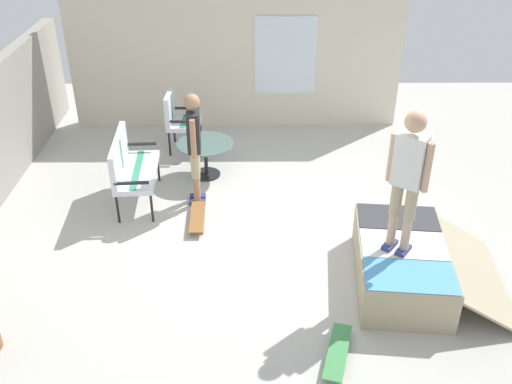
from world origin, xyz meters
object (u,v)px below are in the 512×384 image
object	(u,v)px
skate_ramp	(404,263)
patio_table	(206,153)
person_watching	(194,141)
skateboard_spare	(338,352)
patio_bench	(129,164)
person_skater	(408,173)
skateboard_by_bench	(197,217)
patio_chair_near_house	(177,116)

from	to	relation	value
skate_ramp	patio_table	size ratio (longest dim) A/B	2.13
person_watching	skateboard_spare	distance (m)	3.66
patio_bench	skateboard_spare	world-z (taller)	patio_bench
skate_ramp	person_skater	distance (m)	1.28
patio_bench	skateboard_by_bench	size ratio (longest dim) A/B	1.59
patio_chair_near_house	person_skater	bearing A→B (deg)	-142.03
patio_bench	person_watching	bearing A→B (deg)	-90.87
skate_ramp	skateboard_spare	distance (m)	1.55
person_skater	skateboard_spare	bearing A→B (deg)	145.06
person_skater	skateboard_by_bench	distance (m)	3.17
patio_chair_near_house	patio_table	bearing A→B (deg)	-151.05
skate_ramp	patio_bench	xyz separation A→B (m)	(1.91, 3.59, 0.34)
patio_bench	skateboard_spare	xyz separation A→B (m)	(-3.13, -2.65, -0.53)
skate_ramp	patio_table	xyz separation A→B (m)	(2.69, 2.54, 0.13)
person_skater	skateboard_spare	distance (m)	2.01
skateboard_by_bench	skateboard_spare	bearing A→B (deg)	-147.14
person_watching	person_skater	size ratio (longest dim) A/B	0.99
patio_bench	skateboard_by_bench	world-z (taller)	patio_bench
skateboard_spare	patio_chair_near_house	bearing A→B (deg)	23.67
person_skater	person_watching	bearing A→B (deg)	51.22
person_watching	skateboard_spare	size ratio (longest dim) A/B	2.04
patio_table	skateboard_by_bench	size ratio (longest dim) A/B	1.12
person_skater	skateboard_by_bench	xyz separation A→B (m)	(1.41, 2.43, -1.46)
patio_chair_near_house	person_watching	bearing A→B (deg)	-165.53
patio_bench	skateboard_spare	bearing A→B (deg)	-139.75
patio_bench	person_skater	bearing A→B (deg)	-120.20
patio_bench	skate_ramp	bearing A→B (deg)	-118.01
patio_bench	skateboard_by_bench	distance (m)	1.29
patio_bench	person_skater	xyz separation A→B (m)	(-2.00, -3.44, 0.93)
skate_ramp	person_skater	xyz separation A→B (m)	(-0.10, 0.14, 1.27)
skate_ramp	person_skater	size ratio (longest dim) A/B	1.12
patio_table	skateboard_spare	size ratio (longest dim) A/B	1.09
patio_chair_near_house	person_watching	distance (m)	1.86
skateboard_spare	person_skater	bearing A→B (deg)	-34.94
skate_ramp	skateboard_spare	bearing A→B (deg)	142.67
skateboard_by_bench	skateboard_spare	world-z (taller)	same
skate_ramp	patio_table	bearing A→B (deg)	43.36
patio_bench	patio_chair_near_house	bearing A→B (deg)	-16.27
skate_ramp	patio_chair_near_house	world-z (taller)	patio_chair_near_house
patio_bench	patio_table	size ratio (longest dim) A/B	1.42
person_skater	patio_chair_near_house	bearing A→B (deg)	37.97
skateboard_by_bench	skateboard_spare	size ratio (longest dim) A/B	0.98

